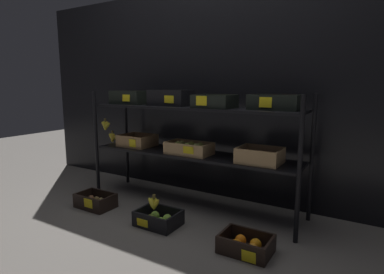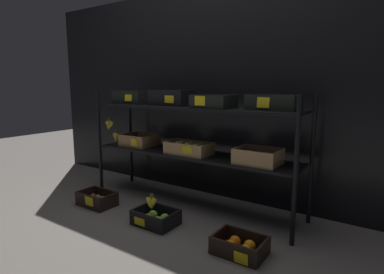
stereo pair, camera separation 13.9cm
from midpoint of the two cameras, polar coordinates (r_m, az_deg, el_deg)
The scene contains 7 objects.
ground_plane at distance 2.82m, azimuth 1.44°, elevation -12.20°, with size 10.00×10.00×0.00m, color #605B56.
storefront_wall at distance 2.98m, azimuth 5.78°, elevation 7.82°, with size 4.26×0.12×1.92m, color black.
display_rack at distance 2.66m, azimuth 1.11°, elevation 1.85°, with size 1.99×0.44×1.00m.
crate_ground_kiwi at distance 2.91m, azimuth -15.44°, elevation -10.92°, with size 0.32×0.22×0.12m.
crate_ground_apple_green at distance 2.46m, azimuth -4.91°, elevation -14.47°, with size 0.32×0.24×0.11m.
crate_ground_orange at distance 2.11m, azimuth 10.58°, elevation -18.90°, with size 0.32×0.24×0.11m.
banana_bunch_loose at distance 2.43m, azimuth -5.67°, elevation -11.71°, with size 0.12×0.04×0.12m.
Camera 2 is at (1.47, -2.17, 1.04)m, focal length 29.55 mm.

